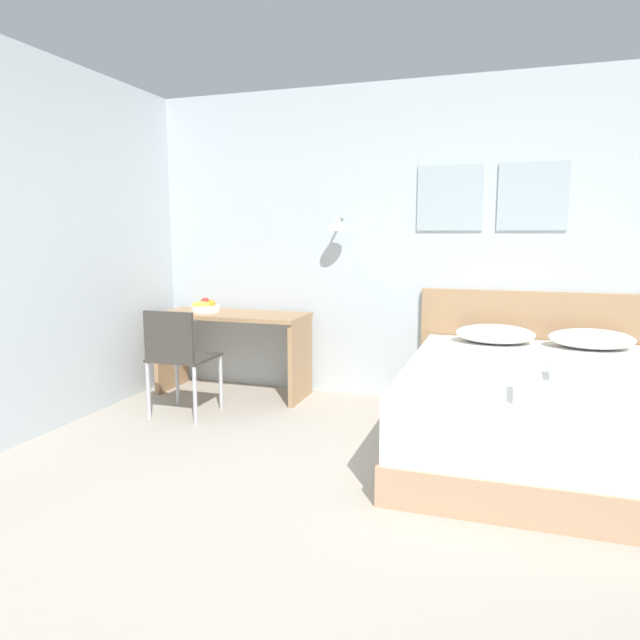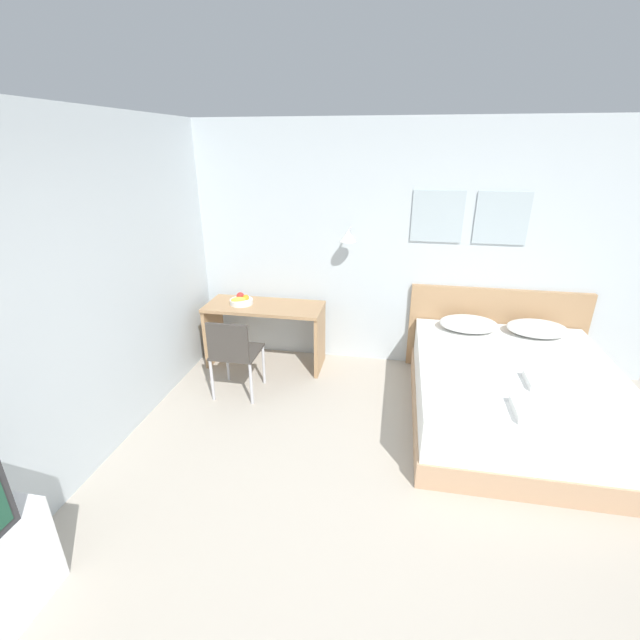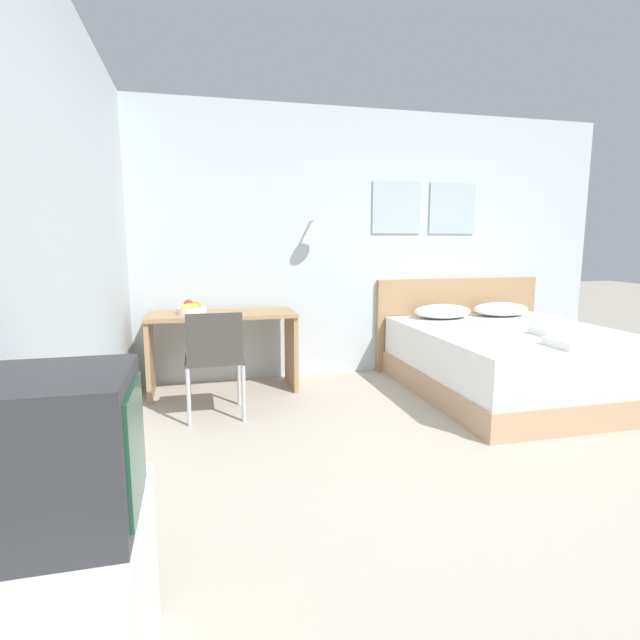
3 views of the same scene
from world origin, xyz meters
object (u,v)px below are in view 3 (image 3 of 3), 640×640
object	(u,v)px
pillow_left	(443,311)
pillow_right	(501,309)
bed	(514,362)
television	(59,453)
headboard	(457,323)
folded_towel_mid_bed	(573,343)
desk	(222,335)
desk_chair	(215,355)
tv_stand	(73,626)
fruit_bowl	(191,309)
folded_towel_near_foot	(551,331)

from	to	relation	value
pillow_left	pillow_right	distance (m)	0.67
bed	television	bearing A→B (deg)	-142.17
headboard	pillow_left	world-z (taller)	headboard
bed	folded_towel_mid_bed	distance (m)	0.82
headboard	desk	distance (m)	2.56
bed	desk_chair	bearing A→B (deg)	-179.51
pillow_left	television	world-z (taller)	television
tv_stand	bed	bearing A→B (deg)	37.81
folded_towel_mid_bed	fruit_bowl	bearing A→B (deg)	152.08
pillow_right	tv_stand	size ratio (longest dim) A/B	0.82
desk	desk_chair	xyz separation A→B (m)	(-0.10, -0.74, -0.01)
folded_towel_near_foot	television	distance (m)	3.89
desk	folded_towel_mid_bed	bearing A→B (deg)	-30.44
fruit_bowl	folded_towel_mid_bed	bearing A→B (deg)	-27.92
desk_chair	fruit_bowl	distance (m)	0.79
bed	folded_towel_near_foot	world-z (taller)	folded_towel_near_foot
pillow_right	desk	xyz separation A→B (m)	(-2.87, -0.03, -0.14)
folded_towel_near_foot	television	bearing A→B (deg)	-146.74
headboard	folded_towel_near_foot	xyz separation A→B (m)	(0.12, -1.33, 0.13)
bed	headboard	bearing A→B (deg)	90.00
bed	folded_towel_mid_bed	xyz separation A→B (m)	(-0.05, -0.75, 0.33)
bed	television	size ratio (longest dim) A/B	4.67
pillow_right	folded_towel_near_foot	size ratio (longest dim) A/B	2.21
pillow_right	desk	world-z (taller)	same
headboard	pillow_right	bearing A→B (deg)	-40.47
folded_towel_mid_bed	desk_chair	world-z (taller)	desk_chair
tv_stand	folded_towel_mid_bed	bearing A→B (deg)	28.59
folded_towel_near_foot	folded_towel_mid_bed	xyz separation A→B (m)	(-0.17, -0.45, 0.00)
pillow_right	desk_chair	bearing A→B (deg)	-165.55
desk	television	xyz separation A→B (m)	(-0.59, -3.14, 0.30)
desk_chair	pillow_right	bearing A→B (deg)	14.45
folded_towel_mid_bed	tv_stand	xyz separation A→B (m)	(-3.08, -1.68, -0.32)
pillow_left	desk_chair	bearing A→B (deg)	-161.60
bed	pillow_left	distance (m)	0.89
pillow_right	television	world-z (taller)	television
bed	fruit_bowl	xyz separation A→B (m)	(-2.80, 0.71, 0.48)
pillow_right	desk_chair	distance (m)	3.07
television	bed	bearing A→B (deg)	37.83
folded_towel_mid_bed	folded_towel_near_foot	bearing A→B (deg)	69.45
pillow_right	tv_stand	xyz separation A→B (m)	(-3.46, -3.17, -0.36)
desk_chair	tv_stand	xyz separation A→B (m)	(-0.49, -2.41, -0.21)
desk	pillow_left	bearing A→B (deg)	0.79
folded_towel_near_foot	television	size ratio (longest dim) A/B	0.62
fruit_bowl	folded_towel_near_foot	bearing A→B (deg)	-19.04
folded_towel_near_foot	folded_towel_mid_bed	bearing A→B (deg)	-110.55
bed	folded_towel_mid_bed	bearing A→B (deg)	-93.82
fruit_bowl	tv_stand	bearing A→B (deg)	-95.99
pillow_right	tv_stand	distance (m)	4.71
desk	fruit_bowl	distance (m)	0.36
folded_towel_mid_bed	fruit_bowl	world-z (taller)	fruit_bowl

